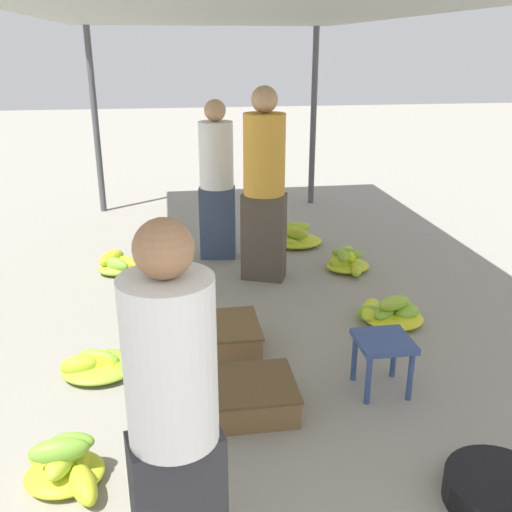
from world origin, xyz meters
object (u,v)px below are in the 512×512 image
shopper_walking_far (217,179)px  basin_black (499,492)px  banana_pile_left_1 (98,365)px  banana_pile_right_0 (346,261)px  shopper_walking_mid (264,184)px  banana_pile_left_2 (119,264)px  banana_pile_right_1 (389,313)px  crate_near (255,395)px  crate_mid (222,336)px  banana_pile_right_2 (294,238)px  vendor_foreground (174,416)px  stool (383,348)px  banana_pile_left_0 (66,466)px

shopper_walking_far → basin_black: bearing=-74.2°
banana_pile_left_1 → banana_pile_right_0: (2.23, 1.59, 0.03)m
shopper_walking_mid → banana_pile_left_2: bearing=166.1°
shopper_walking_mid → banana_pile_right_1: bearing=-52.6°
shopper_walking_far → banana_pile_left_1: bearing=-115.2°
crate_near → shopper_walking_far: size_ratio=0.31×
banana_pile_right_1 → basin_black: bearing=-95.3°
banana_pile_right_0 → crate_mid: bearing=-134.8°
banana_pile_left_2 → shopper_walking_far: (1.00, 0.30, 0.75)m
banana_pile_right_2 → banana_pile_left_1: bearing=-128.1°
banana_pile_left_2 → crate_mid: 1.84m
banana_pile_left_1 → shopper_walking_far: size_ratio=0.32×
vendor_foreground → stool: (1.30, 1.23, -0.52)m
banana_pile_right_2 → crate_mid: (-1.01, -2.18, 0.01)m
banana_pile_right_2 → crate_mid: banana_pile_right_2 is taller
banana_pile_left_0 → banana_pile_right_0: 3.46m
banana_pile_left_2 → crate_mid: bearing=-62.2°
crate_mid → shopper_walking_far: bearing=85.8°
stool → banana_pile_right_1: size_ratio=0.68×
crate_near → banana_pile_right_0: bearing=60.0°
shopper_walking_mid → basin_black: bearing=-77.7°
stool → crate_near: 0.86m
stool → basin_black: stool is taller
banana_pile_left_0 → banana_pile_right_1: size_ratio=0.90×
banana_pile_left_2 → shopper_walking_mid: size_ratio=0.26×
banana_pile_left_2 → crate_near: (0.98, -2.40, 0.01)m
vendor_foreground → banana_pile_left_1: size_ratio=3.08×
banana_pile_left_0 → banana_pile_left_2: size_ratio=1.07×
banana_pile_right_1 → vendor_foreground: bearing=-128.8°
banana_pile_right_2 → crate_mid: bearing=-114.9°
banana_pile_left_1 → shopper_walking_far: shopper_walking_far is taller
banana_pile_left_1 → crate_near: (0.99, -0.56, 0.03)m
basin_black → banana_pile_right_0: (0.18, 3.08, 0.02)m
basin_black → banana_pile_left_2: banana_pile_left_2 is taller
crate_near → stool: bearing=6.3°
crate_near → basin_black: bearing=-41.6°
stool → basin_black: bearing=-78.0°
shopper_walking_mid → shopper_walking_far: 0.75m
shopper_walking_mid → crate_mid: bearing=-111.9°
banana_pile_right_0 → banana_pile_right_2: banana_pile_right_2 is taller
vendor_foreground → crate_mid: vendor_foreground is taller
vendor_foreground → banana_pile_right_1: (1.70, 2.11, -0.73)m
stool → banana_pile_right_0: 2.10m
banana_pile_left_2 → banana_pile_left_0: bearing=-91.1°
vendor_foreground → basin_black: bearing=7.6°
vendor_foreground → shopper_walking_mid: (0.87, 3.20, 0.10)m
vendor_foreground → banana_pile_left_0: (-0.56, 0.67, -0.72)m
vendor_foreground → banana_pile_left_2: (-0.51, 3.54, -0.73)m
vendor_foreground → banana_pile_right_2: size_ratio=2.63×
vendor_foreground → banana_pile_left_2: bearing=98.2°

